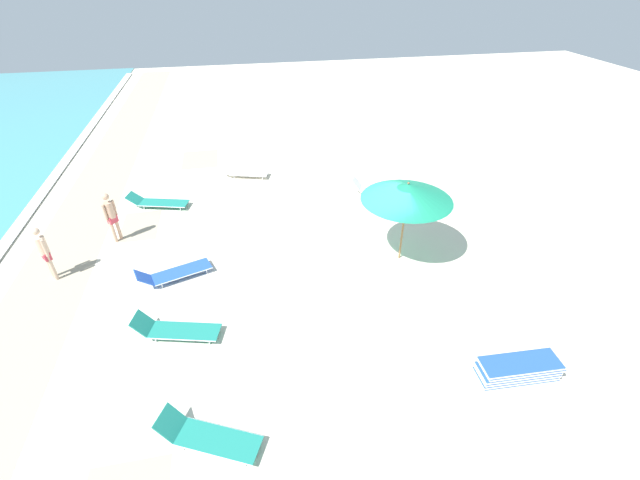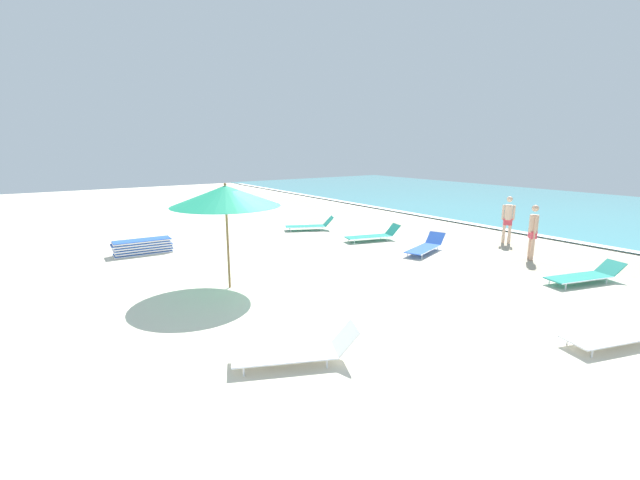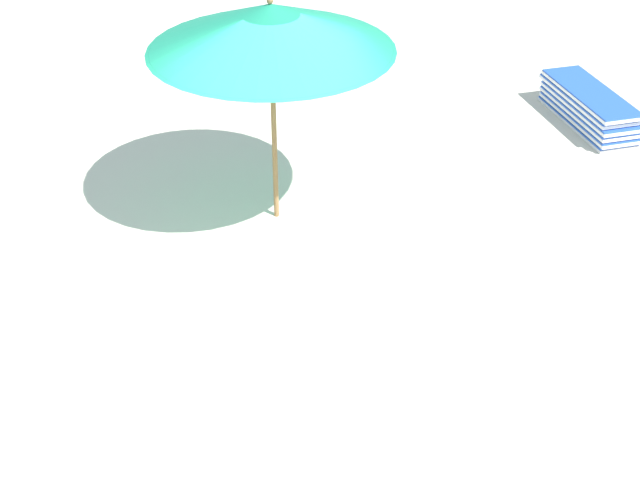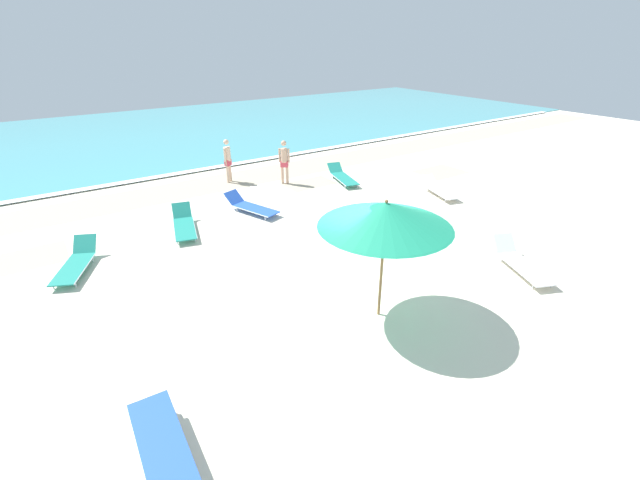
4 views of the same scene
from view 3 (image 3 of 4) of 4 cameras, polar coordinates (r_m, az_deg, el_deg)
The scene contains 3 objects.
ground_plane at distance 9.73m, azimuth -1.86°, elevation -2.94°, with size 60.00×60.00×0.16m.
beach_umbrella at distance 9.73m, azimuth -3.17°, elevation 13.42°, with size 2.71×2.71×2.68m.
lounger_stack at distance 13.43m, azimuth 16.82°, elevation 8.14°, with size 0.71×1.95×0.49m.
Camera 3 is at (2.15, 7.52, 5.72)m, focal length 50.00 mm.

